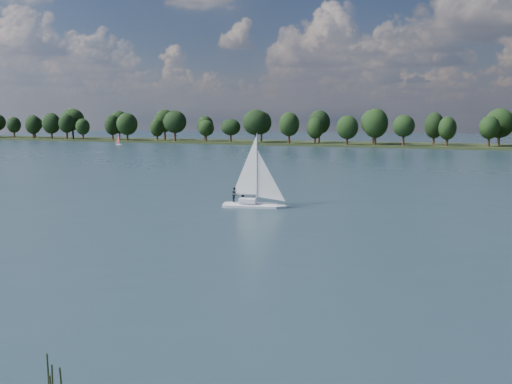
{
  "coord_description": "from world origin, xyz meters",
  "views": [
    {
      "loc": [
        28.62,
        -20.56,
        10.23
      ],
      "look_at": [
        1.87,
        34.57,
        2.5
      ],
      "focal_mm": 40.0,
      "sensor_mm": 36.0,
      "label": 1
    }
  ],
  "objects": [
    {
      "name": "ground",
      "position": [
        0.0,
        100.0,
        0.0
      ],
      "size": [
        700.0,
        700.0,
        0.0
      ],
      "primitive_type": "plane",
      "color": "#233342",
      "rests_on": "ground"
    },
    {
      "name": "dinghy_pink",
      "position": [
        -129.71,
        172.41,
        1.21
      ],
      "size": [
        3.24,
        1.36,
        5.11
      ],
      "rotation": [
        0.0,
        0.0,
        0.03
      ],
      "color": "white",
      "rests_on": "ground"
    },
    {
      "name": "treeline",
      "position": [
        -17.68,
        208.74,
        8.03
      ],
      "size": [
        562.43,
        73.58,
        18.49
      ],
      "color": "black",
      "rests_on": "ground"
    },
    {
      "name": "pontoon",
      "position": [
        -198.93,
        196.11,
        0.0
      ],
      "size": [
        4.22,
        2.5,
        0.5
      ],
      "primitive_type": "cube",
      "rotation": [
        0.0,
        0.0,
        -0.13
      ],
      "color": "#57595C",
      "rests_on": "ground"
    },
    {
      "name": "far_shore",
      "position": [
        0.0,
        212.0,
        0.0
      ],
      "size": [
        660.0,
        40.0,
        1.5
      ],
      "primitive_type": "cube",
      "color": "black",
      "rests_on": "ground"
    },
    {
      "name": "sailboat",
      "position": [
        -1.0,
        39.13,
        2.55
      ],
      "size": [
        7.21,
        3.86,
        9.15
      ],
      "rotation": [
        0.0,
        0.0,
        0.29
      ],
      "color": "white",
      "rests_on": "ground"
    }
  ]
}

